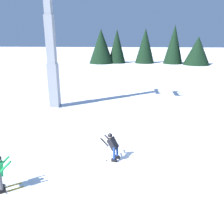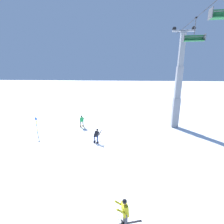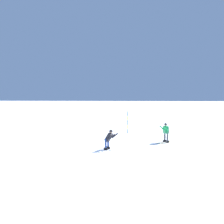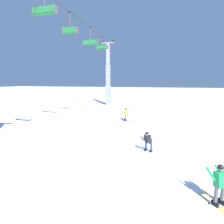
{
  "view_description": "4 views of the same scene",
  "coord_description": "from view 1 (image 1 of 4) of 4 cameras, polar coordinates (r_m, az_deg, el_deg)",
  "views": [
    {
      "loc": [
        1.55,
        -11.27,
        6.2
      ],
      "look_at": [
        0.39,
        3.55,
        1.41
      ],
      "focal_mm": 38.01,
      "sensor_mm": 36.0,
      "label": 1
    },
    {
      "loc": [
        15.54,
        3.14,
        7.1
      ],
      "look_at": [
        0.23,
        1.35,
        3.21
      ],
      "focal_mm": 24.96,
      "sensor_mm": 36.0,
      "label": 2
    },
    {
      "loc": [
        -0.84,
        16.68,
        3.94
      ],
      "look_at": [
        0.38,
        1.47,
        2.83
      ],
      "focal_mm": 38.63,
      "sensor_mm": 36.0,
      "label": 3
    },
    {
      "loc": [
        -10.6,
        -0.89,
        4.67
      ],
      "look_at": [
        0.35,
        2.15,
        2.68
      ],
      "focal_mm": 28.12,
      "sensor_mm": 36.0,
      "label": 4
    }
  ],
  "objects": [
    {
      "name": "tree_line_ridge",
      "position": [
        57.18,
        7.96,
        15.25
      ],
      "size": [
        27.44,
        8.12,
        8.63
      ],
      "color": "black",
      "rests_on": "ground_plane"
    },
    {
      "name": "ground_plane",
      "position": [
        12.96,
        -3.0,
        -10.77
      ],
      "size": [
        260.0,
        260.0,
        0.0
      ],
      "primitive_type": "plane",
      "color": "white"
    },
    {
      "name": "lift_tower_near",
      "position": [
        21.57,
        -14.4,
        14.37
      ],
      "size": [
        0.84,
        2.62,
        12.34
      ],
      "color": "gray",
      "rests_on": "ground_plane"
    },
    {
      "name": "skier_distant_uphill",
      "position": [
        10.98,
        -25.34,
        -12.71
      ],
      "size": [
        1.62,
        1.31,
        1.65
      ],
      "color": "yellow",
      "rests_on": "ground_plane"
    },
    {
      "name": "skier_carving_main",
      "position": [
        12.33,
        0.17,
        -7.92
      ],
      "size": [
        1.69,
        1.11,
        1.59
      ],
      "color": "white",
      "rests_on": "ground_plane"
    }
  ]
}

